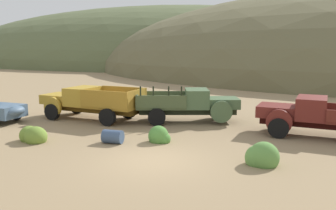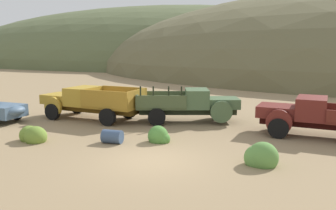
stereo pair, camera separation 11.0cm
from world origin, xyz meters
The scene contains 10 objects.
ground_plane centered at (0.00, 0.00, 0.00)m, with size 300.00×300.00×0.00m, color #937A56.
hill_far_right centered at (-27.23, 66.63, 0.00)m, with size 119.22×54.69×27.19m, color #56603D.
truck_mustard centered at (-6.78, 5.88, 1.02)m, with size 6.44×2.87×1.91m.
truck_weathered_green centered at (-0.43, 7.23, 1.01)m, with size 6.04×3.79×2.16m.
truck_oxblood centered at (5.79, 6.05, 0.99)m, with size 6.19×2.87×1.89m.
oil_drum_foreground centered at (-2.61, 1.63, 0.30)m, with size 0.93×0.67×0.60m.
bush_near_barrel centered at (3.89, 0.89, 0.29)m, with size 1.23×1.01×1.12m.
bush_back_edge centered at (-0.73, 2.51, 0.23)m, with size 1.05×0.85×0.96m.
bush_front_right centered at (-13.04, 5.70, 0.21)m, with size 1.16×1.15×0.80m.
bush_between_trucks centered at (-6.24, 0.67, 0.25)m, with size 1.45×1.03×0.93m.
Camera 1 is at (4.81, -11.67, 4.25)m, focal length 37.16 mm.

